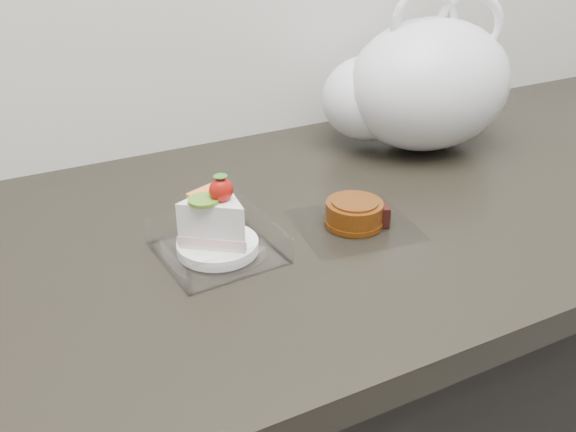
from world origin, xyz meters
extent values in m
cube|color=black|center=(0.00, 1.69, 0.88)|extent=(2.04, 0.64, 0.04)
cube|color=white|center=(-0.09, 1.65, 0.90)|extent=(0.14, 0.14, 0.00)
cylinder|color=white|center=(-0.09, 1.65, 0.91)|extent=(0.10, 0.10, 0.01)
ellipsoid|color=red|center=(-0.09, 1.64, 0.99)|extent=(0.03, 0.02, 0.03)
cone|color=#2D7223|center=(-0.09, 1.64, 1.00)|extent=(0.02, 0.02, 0.01)
cylinder|color=olive|center=(-0.11, 1.64, 0.98)|extent=(0.04, 0.04, 0.00)
cube|color=orange|center=(-0.10, 1.67, 0.98)|extent=(0.05, 0.03, 0.00)
cube|color=white|center=(0.09, 1.63, 0.90)|extent=(0.17, 0.16, 0.00)
cylinder|color=#6A340C|center=(0.09, 1.63, 0.92)|extent=(0.08, 0.08, 0.03)
cylinder|color=#6A340C|center=(0.09, 1.63, 0.90)|extent=(0.08, 0.08, 0.01)
cylinder|color=#6A340C|center=(0.09, 1.63, 0.93)|extent=(0.06, 0.06, 0.00)
cube|color=black|center=(0.12, 1.62, 0.92)|extent=(0.03, 0.03, 0.03)
ellipsoid|color=silver|center=(0.35, 1.82, 1.01)|extent=(0.34, 0.30, 0.21)
ellipsoid|color=silver|center=(0.27, 1.87, 0.98)|extent=(0.21, 0.19, 0.14)
torus|color=silver|center=(0.33, 1.83, 1.10)|extent=(0.12, 0.03, 0.12)
torus|color=silver|center=(0.40, 1.80, 1.10)|extent=(0.10, 0.07, 0.11)
camera|label=1|loc=(-0.33, 1.01, 1.31)|focal=40.00mm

